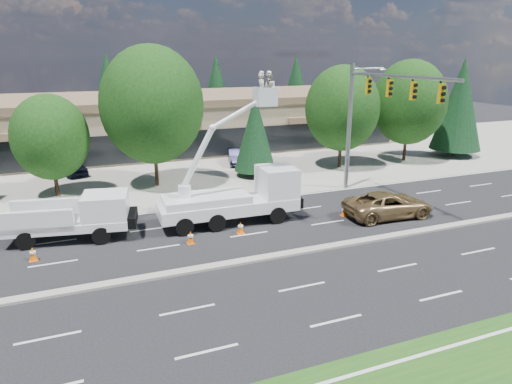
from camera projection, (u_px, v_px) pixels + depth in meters
name	position (u px, v px, depth m)	size (l,w,h in m)	color
ground	(272.00, 257.00, 22.40)	(140.00, 140.00, 0.00)	black
concrete_apron	(182.00, 167.00, 40.20)	(140.00, 22.00, 0.01)	#99978B
road_median	(272.00, 256.00, 22.38)	(120.00, 0.55, 0.12)	#99978B
strip_mall	(159.00, 121.00, 48.25)	(50.40, 15.40, 5.50)	tan
tree_front_c	(50.00, 137.00, 31.02)	(5.11, 5.11, 7.09)	#332114
tree_front_d	(152.00, 105.00, 32.94)	(7.44, 7.44, 10.32)	#332114
tree_front_e	(255.00, 132.00, 36.48)	(3.38, 3.38, 6.66)	#332114
tree_front_f	(342.00, 108.00, 38.84)	(6.33, 6.33, 8.79)	#332114
tree_front_g	(409.00, 102.00, 41.24)	(6.64, 6.64, 9.21)	#332114
tree_front_h	(460.00, 104.00, 43.46)	(4.73, 4.73, 9.32)	#332114
tree_back_b	(109.00, 90.00, 56.82)	(5.04, 5.04, 9.93)	#332114
tree_back_c	(216.00, 88.00, 61.81)	(4.87, 4.87, 9.59)	#332114
tree_back_d	(296.00, 86.00, 66.04)	(4.86, 4.86, 9.58)	#332114
signal_mast	(369.00, 109.00, 30.45)	(2.76, 10.16, 9.00)	gray
utility_pickup	(77.00, 221.00, 24.46)	(6.64, 3.45, 2.42)	white
bucket_truck	(240.00, 191.00, 26.77)	(8.23, 2.85, 8.68)	white
traffic_cone_a	(33.00, 254.00, 21.96)	(0.40, 0.40, 0.70)	#FF6508
traffic_cone_b	(191.00, 237.00, 23.96)	(0.40, 0.40, 0.70)	#FF6508
traffic_cone_c	(241.00, 228.00, 25.32)	(0.40, 0.40, 0.70)	#FF6508
traffic_cone_d	(344.00, 210.00, 28.09)	(0.40, 0.40, 0.70)	#FF6508
minivan	(389.00, 205.00, 27.83)	(2.55, 5.52, 1.53)	olive
parked_car_west	(71.00, 166.00, 37.71)	(1.69, 4.20, 1.43)	black
parked_car_east	(236.00, 156.00, 41.47)	(1.41, 4.05, 1.33)	black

